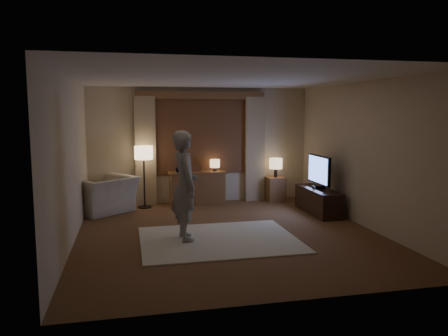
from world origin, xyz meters
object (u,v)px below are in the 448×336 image
object	(u,v)px
sideboard	(197,189)
person	(185,186)
side_table	(275,189)
tv_stand	(318,201)
armchair	(103,195)

from	to	relation	value
sideboard	person	bearing A→B (deg)	-103.04
sideboard	side_table	bearing A→B (deg)	-1.57
tv_stand	armchair	bearing A→B (deg)	167.19
side_table	armchair	bearing A→B (deg)	-174.54
tv_stand	person	world-z (taller)	person
sideboard	person	world-z (taller)	person
side_table	person	bearing A→B (deg)	-132.62
sideboard	side_table	distance (m)	1.82
armchair	tv_stand	distance (m)	4.40
person	sideboard	bearing A→B (deg)	-18.70
side_table	tv_stand	world-z (taller)	side_table
armchair	tv_stand	size ratio (longest dim) A/B	0.82
sideboard	side_table	size ratio (longest dim) A/B	2.14
sideboard	armchair	size ratio (longest dim) A/B	1.05
side_table	person	world-z (taller)	person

